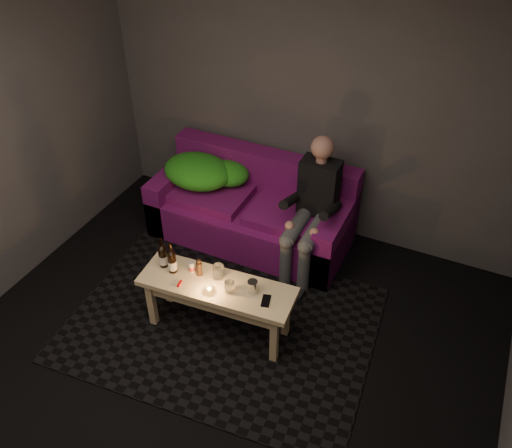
{
  "coord_description": "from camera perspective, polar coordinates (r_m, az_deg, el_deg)",
  "views": [
    {
      "loc": [
        1.37,
        -1.89,
        3.34
      ],
      "look_at": [
        -0.15,
        1.35,
        0.55
      ],
      "focal_mm": 38.0,
      "sensor_mm": 36.0,
      "label": 1
    }
  ],
  "objects": [
    {
      "name": "tealight",
      "position": [
        4.02,
        -4.94,
        -6.92
      ],
      "size": [
        0.05,
        0.05,
        0.04
      ],
      "color": "white",
      "rests_on": "coffee_table"
    },
    {
      "name": "rug",
      "position": [
        4.47,
        -3.57,
        -10.39
      ],
      "size": [
        2.52,
        1.92,
        0.01
      ],
      "primitive_type": "cube",
      "rotation": [
        0.0,
        0.0,
        0.08
      ],
      "color": "black",
      "rests_on": "floor"
    },
    {
      "name": "tumbler_front",
      "position": [
        4.0,
        -2.79,
        -6.63
      ],
      "size": [
        0.09,
        0.09,
        0.09
      ],
      "primitive_type": "cylinder",
      "rotation": [
        0.0,
        0.0,
        -0.31
      ],
      "color": "white",
      "rests_on": "coffee_table"
    },
    {
      "name": "floor",
      "position": [
        4.08,
        -6.41,
        -17.4
      ],
      "size": [
        4.5,
        4.5,
        0.0
      ],
      "primitive_type": "plane",
      "color": "black",
      "rests_on": "ground"
    },
    {
      "name": "person",
      "position": [
        4.61,
        5.93,
        1.86
      ],
      "size": [
        0.33,
        0.76,
        1.23
      ],
      "color": "black",
      "rests_on": "sofa"
    },
    {
      "name": "beer_bottle_a",
      "position": [
        4.23,
        -9.78,
        -3.32
      ],
      "size": [
        0.07,
        0.07,
        0.27
      ],
      "color": "black",
      "rests_on": "coffee_table"
    },
    {
      "name": "green_blanket",
      "position": [
        5.15,
        -5.54,
        5.54
      ],
      "size": [
        0.81,
        0.55,
        0.28
      ],
      "color": "#34931A",
      "rests_on": "sofa"
    },
    {
      "name": "smartphone",
      "position": [
        3.95,
        1.06,
        -8.08
      ],
      "size": [
        0.09,
        0.13,
        0.01
      ],
      "primitive_type": "cube",
      "rotation": [
        0.0,
        0.0,
        0.26
      ],
      "color": "black",
      "rests_on": "coffee_table"
    },
    {
      "name": "tumbler_back",
      "position": [
        4.11,
        -3.97,
        -5.01
      ],
      "size": [
        0.11,
        0.11,
        0.11
      ],
      "primitive_type": "cylinder",
      "rotation": [
        0.0,
        0.0,
        0.2
      ],
      "color": "white",
      "rests_on": "coffee_table"
    },
    {
      "name": "beer_bottle_b",
      "position": [
        4.17,
        -8.84,
        -3.9
      ],
      "size": [
        0.07,
        0.07,
        0.27
      ],
      "color": "black",
      "rests_on": "coffee_table"
    },
    {
      "name": "coffee_table",
      "position": [
        4.15,
        -4.11,
        -7.21
      ],
      "size": [
        1.22,
        0.47,
        0.49
      ],
      "rotation": [
        0.0,
        0.0,
        0.08
      ],
      "color": "#ECBD8A",
      "rests_on": "rug"
    },
    {
      "name": "salt_shaker",
      "position": [
        4.18,
        -6.76,
        -4.51
      ],
      "size": [
        0.05,
        0.05,
        0.09
      ],
      "primitive_type": "cylinder",
      "rotation": [
        0.0,
        0.0,
        0.33
      ],
      "color": "silver",
      "rests_on": "coffee_table"
    },
    {
      "name": "pepper_mill",
      "position": [
        4.14,
        -5.99,
        -4.72
      ],
      "size": [
        0.05,
        0.05,
        0.12
      ],
      "primitive_type": "cylinder",
      "rotation": [
        0.0,
        0.0,
        0.07
      ],
      "color": "black",
      "rests_on": "coffee_table"
    },
    {
      "name": "red_lighter",
      "position": [
        4.12,
        -8.05,
        -6.23
      ],
      "size": [
        0.03,
        0.07,
        0.01
      ],
      "primitive_type": "cube",
      "rotation": [
        0.0,
        0.0,
        0.15
      ],
      "color": "red",
      "rests_on": "coffee_table"
    },
    {
      "name": "room",
      "position": [
        3.22,
        -4.2,
        6.0
      ],
      "size": [
        4.5,
        4.5,
        4.5
      ],
      "color": "silver",
      "rests_on": "ground"
    },
    {
      "name": "steel_cup",
      "position": [
        3.99,
        -0.37,
        -6.62
      ],
      "size": [
        0.09,
        0.09,
        0.1
      ],
      "primitive_type": "cylinder",
      "rotation": [
        0.0,
        0.0,
        -0.21
      ],
      "color": "#B2B4BA",
      "rests_on": "coffee_table"
    },
    {
      "name": "sofa",
      "position": [
        5.12,
        -0.3,
        1.37
      ],
      "size": [
        1.84,
        0.83,
        0.79
      ],
      "color": "#660D55",
      "rests_on": "floor"
    }
  ]
}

